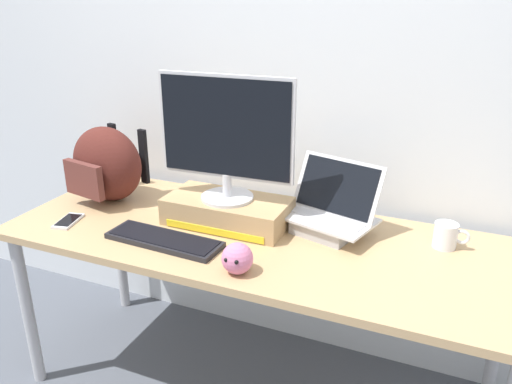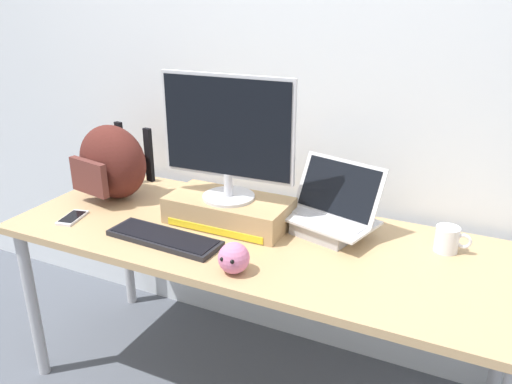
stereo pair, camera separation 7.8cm
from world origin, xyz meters
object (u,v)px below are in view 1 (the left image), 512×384
toner_box_yellow (228,211)px  open_laptop (329,218)px  messenger_backpack (107,164)px  cell_phone (68,221)px  coffee_mug (446,236)px  plush_toy (237,258)px  desktop_monitor (226,136)px  external_keyboard (164,240)px

toner_box_yellow → open_laptop: open_laptop is taller
messenger_backpack → cell_phone: bearing=-79.5°
toner_box_yellow → messenger_backpack: bearing=177.9°
coffee_mug → messenger_backpack: bearing=-175.8°
cell_phone → plush_toy: 0.80m
toner_box_yellow → desktop_monitor: desktop_monitor is taller
open_laptop → coffee_mug: 0.43m
external_keyboard → coffee_mug: coffee_mug is taller
toner_box_yellow → coffee_mug: 0.83m
coffee_mug → toner_box_yellow: bearing=-171.3°
open_laptop → cell_phone: size_ratio=2.56×
plush_toy → coffee_mug: bearing=36.6°
external_keyboard → coffee_mug: bearing=24.0°
desktop_monitor → messenger_backpack: (-0.60, 0.02, -0.20)m
desktop_monitor → cell_phone: size_ratio=3.47×
external_keyboard → coffee_mug: 1.03m
desktop_monitor → coffee_mug: size_ratio=4.26×
cell_phone → toner_box_yellow: bearing=10.5°
desktop_monitor → messenger_backpack: desktop_monitor is taller
toner_box_yellow → coffee_mug: size_ratio=3.86×
toner_box_yellow → messenger_backpack: (-0.60, 0.02, 0.11)m
coffee_mug → cell_phone: size_ratio=0.81×
cell_phone → desktop_monitor: bearing=10.4°
external_keyboard → cell_phone: bearing=-177.1°
desktop_monitor → open_laptop: size_ratio=1.36×
toner_box_yellow → plush_toy: size_ratio=4.60×
cell_phone → plush_toy: size_ratio=1.47×
toner_box_yellow → coffee_mug: bearing=8.7°
messenger_backpack → coffee_mug: size_ratio=3.05×
external_keyboard → desktop_monitor: bearing=62.6°
desktop_monitor → plush_toy: size_ratio=5.08×
cell_phone → coffee_mug: bearing=2.7°
toner_box_yellow → cell_phone: toner_box_yellow is taller
external_keyboard → messenger_backpack: bearing=152.2°
toner_box_yellow → external_keyboard: bearing=-120.1°
plush_toy → messenger_backpack: bearing=155.8°
messenger_backpack → cell_phone: 0.31m
messenger_backpack → plush_toy: bearing=-13.7°
desktop_monitor → cell_phone: desktop_monitor is taller
toner_box_yellow → plush_toy: 0.39m
toner_box_yellow → cell_phone: bearing=-157.5°
open_laptop → external_keyboard: (-0.53, -0.33, -0.05)m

